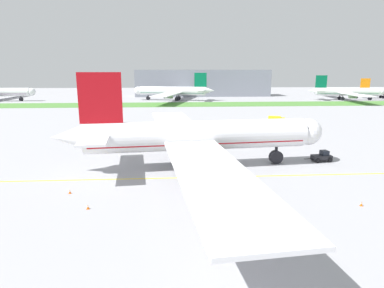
% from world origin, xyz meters
% --- Properties ---
extents(ground_plane, '(600.00, 600.00, 0.00)m').
position_xyz_m(ground_plane, '(0.00, 0.00, 0.00)').
color(ground_plane, '#9E9EA3').
rests_on(ground_plane, ground).
extents(apron_taxi_line, '(280.00, 0.36, 0.01)m').
position_xyz_m(apron_taxi_line, '(0.00, -2.92, 0.00)').
color(apron_taxi_line, yellow).
rests_on(apron_taxi_line, ground).
extents(grass_median_strip, '(320.00, 24.00, 0.10)m').
position_xyz_m(grass_median_strip, '(0.00, 117.87, 0.05)').
color(grass_median_strip, '#4C8438').
rests_on(grass_median_strip, ground).
extents(airliner_foreground, '(48.51, 76.53, 16.91)m').
position_xyz_m(airliner_foreground, '(-0.50, 2.93, 5.74)').
color(airliner_foreground, white).
rests_on(airliner_foreground, ground).
extents(pushback_tug, '(5.50, 2.64, 2.10)m').
position_xyz_m(pushback_tug, '(24.46, 5.43, 0.95)').
color(pushback_tug, '#26262B').
rests_on(pushback_tug, ground).
extents(ground_crew_wingwalker_port, '(0.39, 0.53, 1.64)m').
position_xyz_m(ground_crew_wingwalker_port, '(5.08, 1.01, 1.00)').
color(ground_crew_wingwalker_port, black).
rests_on(ground_crew_wingwalker_port, ground).
extents(traffic_cone_near_nose, '(0.36, 0.36, 0.58)m').
position_xyz_m(traffic_cone_near_nose, '(-15.33, -14.56, 0.28)').
color(traffic_cone_near_nose, '#F2590C').
rests_on(traffic_cone_near_nose, ground).
extents(traffic_cone_port_wing, '(0.36, 0.36, 0.58)m').
position_xyz_m(traffic_cone_port_wing, '(-19.22, -8.86, 0.28)').
color(traffic_cone_port_wing, '#F2590C').
rests_on(traffic_cone_port_wing, ground).
extents(traffic_cone_starboard_wing, '(0.36, 0.36, 0.58)m').
position_xyz_m(traffic_cone_starboard_wing, '(19.78, -15.92, 0.28)').
color(traffic_cone_starboard_wing, '#F2590C').
rests_on(traffic_cone_starboard_wing, ground).
extents(service_truck_baggage_loader, '(5.76, 3.65, 2.57)m').
position_xyz_m(service_truck_baggage_loader, '(30.21, 50.91, 1.43)').
color(service_truck_baggage_loader, yellow).
rests_on(service_truck_baggage_loader, ground).
extents(service_truck_fuel_bowser, '(5.54, 3.68, 2.96)m').
position_xyz_m(service_truck_fuel_bowser, '(21.53, 39.57, 1.59)').
color(service_truck_fuel_bowser, white).
rests_on(service_truck_fuel_bowser, ground).
extents(parked_airliner_far_centre, '(47.92, 76.85, 16.22)m').
position_xyz_m(parked_airliner_far_centre, '(-2.36, 142.88, 5.51)').
color(parked_airliner_far_centre, white).
rests_on(parked_airliner_far_centre, ground).
extents(parked_airliner_far_right, '(44.53, 71.02, 14.69)m').
position_xyz_m(parked_airliner_far_right, '(100.63, 137.88, 4.99)').
color(parked_airliner_far_right, white).
rests_on(parked_airliner_far_right, ground).
extents(terminal_building, '(92.62, 20.00, 18.00)m').
position_xyz_m(terminal_building, '(18.23, 178.71, 9.00)').
color(terminal_building, gray).
rests_on(terminal_building, ground).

